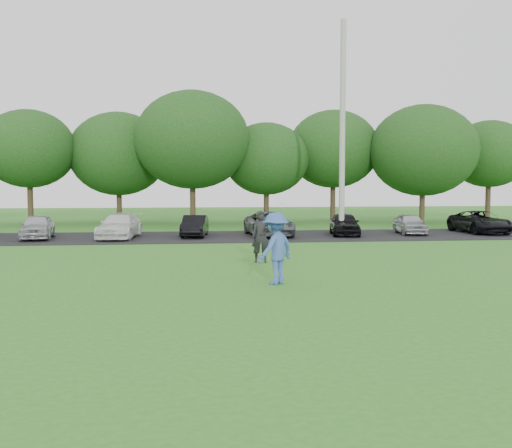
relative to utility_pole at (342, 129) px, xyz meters
The scene contains 7 objects.
ground 14.52m from the utility_pole, 113.48° to the right, with size 100.00×100.00×0.00m, color #306E1F.
parking_lot 7.61m from the utility_pole, behind, with size 32.00×6.50×0.03m, color black.
utility_pole is the anchor object (origin of this frame).
frisbee_player 14.83m from the utility_pole, 112.20° to the right, with size 1.38×1.34×2.17m.
camera_bystander 11.29m from the utility_pole, 120.21° to the right, with size 0.68×0.49×1.75m.
parked_cars 7.49m from the utility_pole, behind, with size 28.54×5.08×1.21m.
tree_row 11.09m from the utility_pole, 110.42° to the left, with size 42.39×9.85×8.64m.
Camera 1 is at (-2.23, -15.51, 2.64)m, focal length 40.00 mm.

